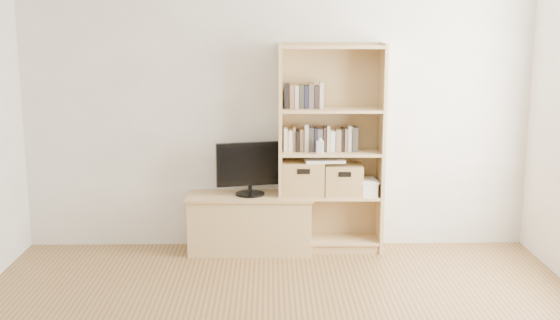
{
  "coord_description": "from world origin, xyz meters",
  "views": [
    {
      "loc": [
        -0.06,
        -3.68,
        2.02
      ],
      "look_at": [
        0.02,
        1.9,
        0.91
      ],
      "focal_mm": 45.0,
      "sensor_mm": 36.0,
      "label": 1
    }
  ],
  "objects_px": {
    "tv_stand": "(250,224)",
    "television": "(250,169)",
    "laptop": "(324,160)",
    "basket_left": "(303,178)",
    "bookshelf": "(331,149)",
    "baby_monitor": "(320,147)",
    "basket_right": "(343,179)"
  },
  "relations": [
    {
      "from": "television",
      "to": "laptop",
      "type": "relative_size",
      "value": 1.73
    },
    {
      "from": "tv_stand",
      "to": "bookshelf",
      "type": "xyz_separation_m",
      "value": [
        0.71,
        0.04,
        0.67
      ]
    },
    {
      "from": "tv_stand",
      "to": "bookshelf",
      "type": "height_order",
      "value": "bookshelf"
    },
    {
      "from": "tv_stand",
      "to": "basket_left",
      "type": "xyz_separation_m",
      "value": [
        0.46,
        0.03,
        0.41
      ]
    },
    {
      "from": "television",
      "to": "laptop",
      "type": "xyz_separation_m",
      "value": [
        0.65,
        0.02,
        0.08
      ]
    },
    {
      "from": "baby_monitor",
      "to": "basket_right",
      "type": "bearing_deg",
      "value": 37.73
    },
    {
      "from": "baby_monitor",
      "to": "basket_left",
      "type": "relative_size",
      "value": 0.3
    },
    {
      "from": "bookshelf",
      "to": "baby_monitor",
      "type": "relative_size",
      "value": 16.73
    },
    {
      "from": "baby_monitor",
      "to": "basket_left",
      "type": "xyz_separation_m",
      "value": [
        -0.14,
        0.1,
        -0.29
      ]
    },
    {
      "from": "tv_stand",
      "to": "baby_monitor",
      "type": "relative_size",
      "value": 9.78
    },
    {
      "from": "television",
      "to": "laptop",
      "type": "bearing_deg",
      "value": -10.95
    },
    {
      "from": "bookshelf",
      "to": "baby_monitor",
      "type": "height_order",
      "value": "bookshelf"
    },
    {
      "from": "tv_stand",
      "to": "basket_left",
      "type": "height_order",
      "value": "basket_left"
    },
    {
      "from": "tv_stand",
      "to": "bookshelf",
      "type": "relative_size",
      "value": 0.58
    },
    {
      "from": "basket_right",
      "to": "laptop",
      "type": "bearing_deg",
      "value": -176.59
    },
    {
      "from": "laptop",
      "to": "baby_monitor",
      "type": "bearing_deg",
      "value": -120.75
    },
    {
      "from": "basket_left",
      "to": "basket_right",
      "type": "bearing_deg",
      "value": -0.31
    },
    {
      "from": "bookshelf",
      "to": "basket_left",
      "type": "height_order",
      "value": "bookshelf"
    },
    {
      "from": "baby_monitor",
      "to": "basket_left",
      "type": "distance_m",
      "value": 0.34
    },
    {
      "from": "basket_left",
      "to": "bookshelf",
      "type": "bearing_deg",
      "value": 0.89
    },
    {
      "from": "laptop",
      "to": "television",
      "type": "bearing_deg",
      "value": 178.88
    },
    {
      "from": "basket_right",
      "to": "bookshelf",
      "type": "bearing_deg",
      "value": 177.53
    },
    {
      "from": "basket_right",
      "to": "basket_left",
      "type": "bearing_deg",
      "value": -179.86
    },
    {
      "from": "television",
      "to": "basket_right",
      "type": "height_order",
      "value": "television"
    },
    {
      "from": "tv_stand",
      "to": "television",
      "type": "height_order",
      "value": "television"
    },
    {
      "from": "television",
      "to": "baby_monitor",
      "type": "distance_m",
      "value": 0.64
    },
    {
      "from": "television",
      "to": "basket_right",
      "type": "relative_size",
      "value": 1.81
    },
    {
      "from": "basket_right",
      "to": "laptop",
      "type": "relative_size",
      "value": 0.96
    },
    {
      "from": "television",
      "to": "baby_monitor",
      "type": "height_order",
      "value": "baby_monitor"
    },
    {
      "from": "basket_left",
      "to": "basket_right",
      "type": "relative_size",
      "value": 1.11
    },
    {
      "from": "bookshelf",
      "to": "television",
      "type": "distance_m",
      "value": 0.73
    },
    {
      "from": "basket_left",
      "to": "laptop",
      "type": "relative_size",
      "value": 1.06
    }
  ]
}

